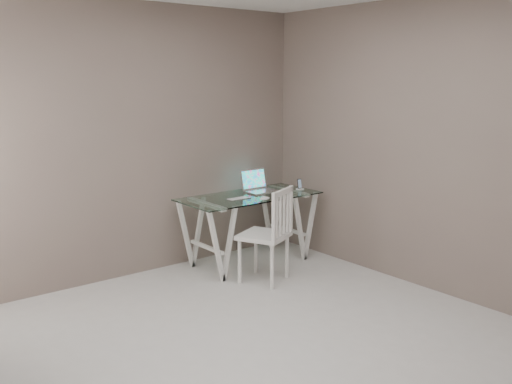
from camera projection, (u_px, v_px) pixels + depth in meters
room at (270, 117)px, 3.76m from camera, size 4.50×4.52×2.71m
desk at (250, 229)px, 6.11m from camera, size 1.50×0.70×0.75m
chair at (271, 231)px, 5.51m from camera, size 0.57×0.57×0.94m
laptop at (258, 186)px, 6.26m from camera, size 0.34×0.29×0.24m
keyboard at (238, 199)px, 5.86m from camera, size 0.25×0.11×0.01m
mouse at (265, 199)px, 5.79m from camera, size 0.12×0.07×0.04m
phone_dock at (300, 187)px, 6.35m from camera, size 0.06×0.06×0.12m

